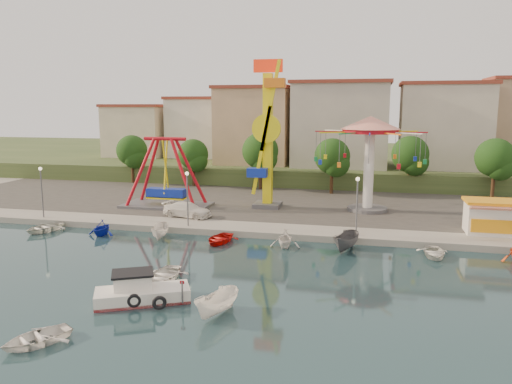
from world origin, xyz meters
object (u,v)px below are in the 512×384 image
(kamikaze_tower, at_px, (268,137))
(pirate_ship_ride, at_px, (166,174))
(van, at_px, (187,210))
(cabin_motorboat, at_px, (141,293))
(wave_swinger, at_px, (370,142))
(rowboat_a, at_px, (164,275))
(skiff, at_px, (217,304))

(kamikaze_tower, bearing_deg, pirate_ship_ride, -169.73)
(van, bearing_deg, cabin_motorboat, -156.21)
(van, bearing_deg, wave_swinger, -56.98)
(rowboat_a, bearing_deg, pirate_ship_ride, 111.36)
(cabin_motorboat, bearing_deg, pirate_ship_ride, 82.75)
(rowboat_a, bearing_deg, skiff, -42.50)
(cabin_motorboat, bearing_deg, kamikaze_tower, 58.17)
(wave_swinger, height_order, van, wave_swinger)
(cabin_motorboat, distance_m, rowboat_a, 3.81)
(van, bearing_deg, pirate_ship_ride, 53.64)
(kamikaze_tower, bearing_deg, rowboat_a, -95.76)
(kamikaze_tower, height_order, wave_swinger, kamikaze_tower)
(kamikaze_tower, height_order, skiff, kamikaze_tower)
(kamikaze_tower, xyz_separation_m, van, (-7.20, -6.70, -7.24))
(wave_swinger, relative_size, van, 2.22)
(rowboat_a, xyz_separation_m, skiff, (5.43, -4.74, 0.31))
(cabin_motorboat, relative_size, van, 1.17)
(wave_swinger, xyz_separation_m, cabin_motorboat, (-13.36, -28.48, -7.66))
(pirate_ship_ride, relative_size, cabin_motorboat, 1.64)
(rowboat_a, relative_size, van, 0.75)
(wave_swinger, bearing_deg, van, -157.56)
(kamikaze_tower, xyz_separation_m, cabin_motorboat, (-2.28, -27.63, -8.06))
(wave_swinger, xyz_separation_m, skiff, (-8.05, -29.41, -7.48))
(kamikaze_tower, height_order, cabin_motorboat, kamikaze_tower)
(pirate_ship_ride, bearing_deg, skiff, -61.24)
(pirate_ship_ride, relative_size, wave_swinger, 0.86)
(kamikaze_tower, xyz_separation_m, wave_swinger, (11.08, 0.85, -0.41))
(cabin_motorboat, xyz_separation_m, skiff, (5.31, -0.93, 0.18))
(pirate_ship_ride, height_order, skiff, pirate_ship_ride)
(pirate_ship_ride, relative_size, skiff, 2.68)
(wave_swinger, relative_size, skiff, 3.11)
(pirate_ship_ride, xyz_separation_m, kamikaze_tower, (11.51, 2.08, 4.21))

